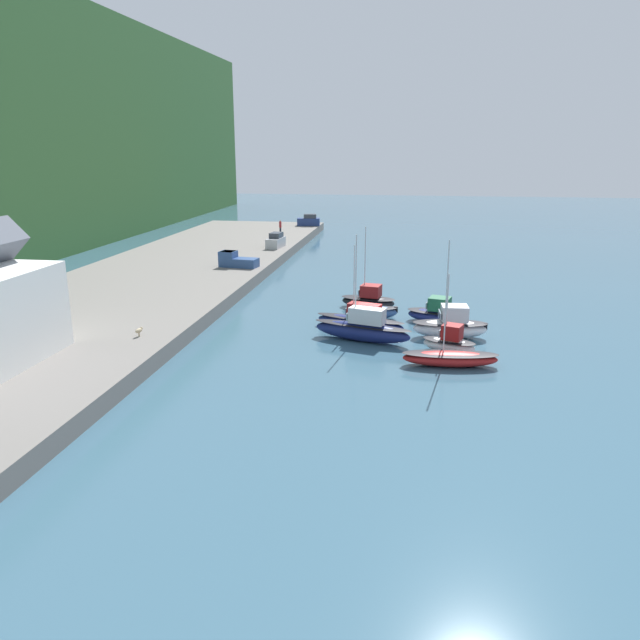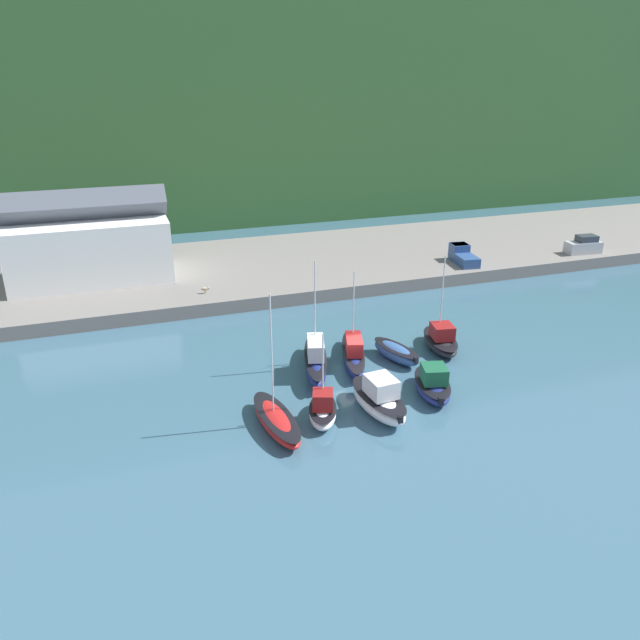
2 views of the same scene
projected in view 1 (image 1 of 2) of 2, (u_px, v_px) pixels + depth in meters
ground_plane at (372, 332)px, 54.93m from camera, size 320.00×320.00×0.00m
quay_promenade at (96, 312)px, 58.66m from camera, size 137.21×22.59×1.36m
moored_boat_0 at (363, 329)px, 51.96m from camera, size 4.05×8.72×8.89m
moored_boat_1 at (361, 320)px, 55.32m from camera, size 4.08×8.47×7.55m
moored_boat_2 at (371, 312)px, 58.59m from camera, size 3.03×5.39×1.29m
moored_boat_3 at (369, 299)px, 62.85m from camera, size 3.32×5.87×8.17m
moored_boat_4 at (450, 358)px, 46.20m from camera, size 2.63×7.29×9.39m
moored_boat_5 at (450, 342)px, 49.20m from camera, size 3.20×4.63×6.29m
moored_boat_6 at (451, 326)px, 52.93m from camera, size 2.97×6.52×2.82m
moored_boat_7 at (437, 313)px, 57.65m from camera, size 3.69×5.85×2.39m
parked_car_0 at (309, 221)px, 117.02m from camera, size 2.25×4.37×2.16m
parked_car_1 at (276, 241)px, 91.74m from camera, size 4.36×2.21×2.16m
pickup_truck_0 at (236, 260)px, 77.05m from camera, size 2.55×4.94×1.90m
person_on_quay at (280, 226)px, 107.64m from camera, size 0.40×0.40×2.14m
dog_on_quay at (139, 331)px, 48.88m from camera, size 0.88×0.45×0.68m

